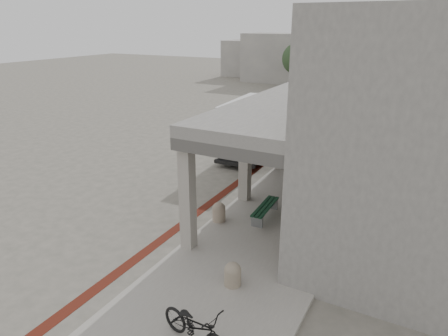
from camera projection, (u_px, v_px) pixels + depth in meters
The scene contains 13 objects.
ground at pixel (193, 196), 16.22m from camera, with size 120.00×120.00×0.00m, color #625E54.
bike_lane_stripe at pixel (236, 184), 17.43m from camera, with size 0.35×40.00×0.01m, color #521A10.
sidewalk at pixel (286, 215), 14.43m from camera, with size 4.40×28.00×0.12m, color gray.
transit_building at pixel (397, 109), 15.76m from camera, with size 7.60×17.00×7.00m.
distant_backdrop at pixel (337, 59), 46.29m from camera, with size 28.00×10.00×6.50m.
tree_left at pixel (298, 59), 40.55m from camera, with size 3.20×3.20×4.80m.
tree_mid at pixel (373, 60), 39.10m from camera, with size 3.20×3.20×4.80m.
fedex_truck at pixel (259, 124), 21.33m from camera, with size 2.54×6.94×2.91m.
bench at pixel (265, 209), 14.06m from camera, with size 0.49×1.89×0.44m.
bollard_near at pixel (233, 274), 10.40m from camera, with size 0.44×0.44×0.66m.
bollard_far at pixel (219, 212), 13.82m from camera, with size 0.46×0.46×0.69m.
utility_cabinet at pixel (342, 171), 17.34m from camera, with size 0.40×0.54×0.89m, color slate.
bicycle_black at pixel (196, 326), 8.40m from camera, with size 0.65×1.85×0.97m, color black.
Camera 1 is at (8.14, -12.50, 6.61)m, focal length 32.00 mm.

